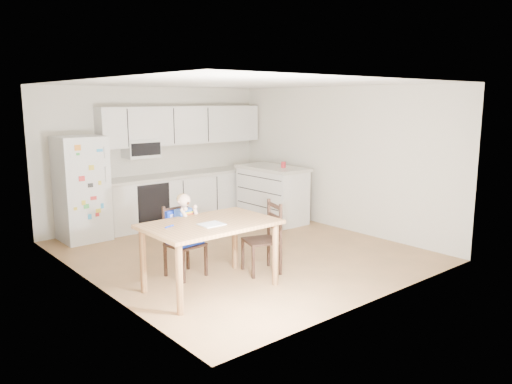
{
  "coord_description": "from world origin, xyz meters",
  "views": [
    {
      "loc": [
        -4.5,
        -5.77,
        2.27
      ],
      "look_at": [
        0.02,
        -0.39,
        0.97
      ],
      "focal_mm": 35.0,
      "sensor_mm": 36.0,
      "label": 1
    }
  ],
  "objects": [
    {
      "name": "napkin",
      "position": [
        -1.26,
        -1.1,
        0.83
      ],
      "size": [
        0.27,
        0.23,
        0.01
      ],
      "primitive_type": "cube",
      "color": "#BCBCC1",
      "rests_on": "dining_table"
    },
    {
      "name": "room",
      "position": [
        0.0,
        0.48,
        1.25
      ],
      "size": [
        4.52,
        5.01,
        2.51
      ],
      "color": "olive",
      "rests_on": "ground"
    },
    {
      "name": "kitchen_island",
      "position": [
        1.68,
        1.12,
        0.52
      ],
      "size": [
        0.74,
        1.41,
        1.04
      ],
      "color": "silver",
      "rests_on": "ground"
    },
    {
      "name": "refrigerator",
      "position": [
        -1.55,
        2.15,
        0.85
      ],
      "size": [
        0.72,
        0.7,
        1.7
      ],
      "primitive_type": "cube",
      "color": "silver",
      "rests_on": "ground"
    },
    {
      "name": "toddler_spoon",
      "position": [
        -1.7,
        -0.88,
        0.84
      ],
      "size": [
        0.12,
        0.06,
        0.02
      ],
      "primitive_type": "cylinder",
      "rotation": [
        0.0,
        1.57,
        0.35
      ],
      "color": "#112AA9",
      "rests_on": "dining_table"
    },
    {
      "name": "chair_booster",
      "position": [
        -1.21,
        -0.37,
        0.66
      ],
      "size": [
        0.46,
        0.46,
        1.09
      ],
      "rotation": [
        0.0,
        0.0,
        0.12
      ],
      "color": "black",
      "rests_on": "ground"
    },
    {
      "name": "chair_side",
      "position": [
        -0.26,
        -0.97,
        0.54
      ],
      "size": [
        0.53,
        0.53,
        0.95
      ],
      "rotation": [
        0.0,
        0.0,
        -1.88
      ],
      "color": "black",
      "rests_on": "ground"
    },
    {
      "name": "kitchen_run",
      "position": [
        0.5,
        2.24,
        0.88
      ],
      "size": [
        3.37,
        0.62,
        2.15
      ],
      "color": "silver",
      "rests_on": "ground"
    },
    {
      "name": "dining_table",
      "position": [
        -1.2,
        -0.99,
        0.72
      ],
      "size": [
        1.55,
        1.0,
        0.83
      ],
      "color": "brown",
      "rests_on": "ground"
    },
    {
      "name": "red_cup",
      "position": [
        1.74,
        0.88,
        1.09
      ],
      "size": [
        0.09,
        0.09,
        0.11
      ],
      "primitive_type": "cylinder",
      "color": "red",
      "rests_on": "kitchen_island"
    }
  ]
}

